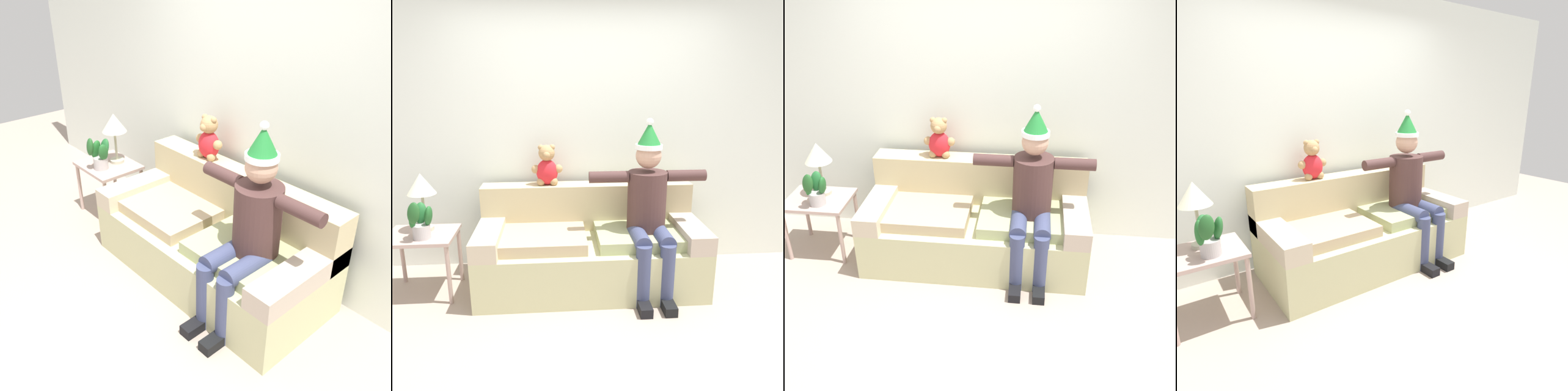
# 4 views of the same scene
# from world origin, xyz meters

# --- Properties ---
(ground_plane) EXTENTS (10.00, 10.00, 0.00)m
(ground_plane) POSITION_xyz_m (0.00, 0.00, 0.00)
(ground_plane) COLOR tan
(back_wall) EXTENTS (7.00, 0.10, 2.70)m
(back_wall) POSITION_xyz_m (0.00, 1.55, 1.35)
(back_wall) COLOR silver
(back_wall) RESTS_ON ground_plane
(couch) EXTENTS (1.98, 0.91, 0.88)m
(couch) POSITION_xyz_m (0.00, 1.02, 0.34)
(couch) COLOR #BCBC8C
(couch) RESTS_ON ground_plane
(person_seated) EXTENTS (1.02, 0.77, 1.52)m
(person_seated) POSITION_xyz_m (0.50, 0.85, 0.77)
(person_seated) COLOR #472E2C
(person_seated) RESTS_ON ground_plane
(teddy_bear) EXTENTS (0.29, 0.17, 0.38)m
(teddy_bear) POSITION_xyz_m (-0.38, 1.30, 1.05)
(teddy_bear) COLOR red
(teddy_bear) RESTS_ON couch
(side_table) EXTENTS (0.58, 0.49, 0.55)m
(side_table) POSITION_xyz_m (-1.46, 0.94, 0.47)
(side_table) COLOR #B4978E
(side_table) RESTS_ON ground_plane
(table_lamp) EXTENTS (0.24, 0.24, 0.51)m
(table_lamp) POSITION_xyz_m (-1.45, 1.04, 0.95)
(table_lamp) COLOR #B2B096
(table_lamp) RESTS_ON side_table
(potted_plant) EXTENTS (0.21, 0.26, 0.35)m
(potted_plant) POSITION_xyz_m (-1.42, 0.83, 0.71)
(potted_plant) COLOR #B2ADAD
(potted_plant) RESTS_ON side_table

